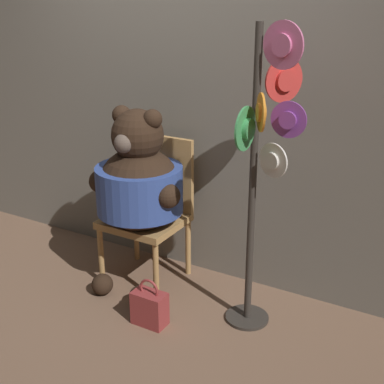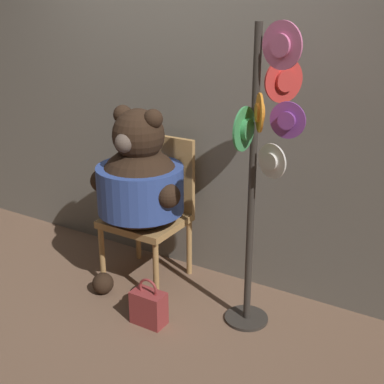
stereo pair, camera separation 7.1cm
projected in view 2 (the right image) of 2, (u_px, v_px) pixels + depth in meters
The scene contains 6 objects.
ground_plane at pixel (150, 292), 3.78m from camera, with size 14.00×14.00×0.00m, color brown.
wall_back at pixel (190, 84), 3.72m from camera, with size 8.00×0.10×2.77m.
chair at pixel (152, 204), 3.84m from camera, with size 0.53×0.49×1.03m.
teddy_bear at pixel (140, 184), 3.62m from camera, with size 0.71×0.63×1.29m.
hat_display_rack at pixel (262, 158), 3.03m from camera, with size 0.44×0.52×1.86m.
handbag_on_ground at pixel (149, 307), 3.39m from camera, with size 0.22×0.13×0.32m.
Camera 2 is at (1.95, -2.65, 2.01)m, focal length 50.00 mm.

